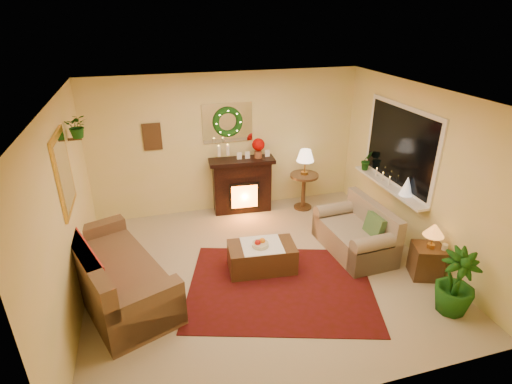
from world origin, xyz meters
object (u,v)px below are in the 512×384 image
object	(u,v)px
fireplace	(242,184)
loveseat	(355,228)
side_table_round	(303,193)
end_table_square	(426,260)
sofa	(116,268)
coffee_table	(262,257)

from	to	relation	value
fireplace	loveseat	distance (m)	2.35
side_table_round	end_table_square	world-z (taller)	side_table_round
fireplace	end_table_square	world-z (taller)	fireplace
loveseat	side_table_round	distance (m)	1.67
side_table_round	end_table_square	distance (m)	2.69
sofa	end_table_square	bearing A→B (deg)	-31.23
sofa	fireplace	size ratio (longest dim) A/B	2.00
end_table_square	coffee_table	distance (m)	2.40
side_table_round	coffee_table	bearing A→B (deg)	-128.25
sofa	coffee_table	xyz separation A→B (m)	(2.04, 0.03, -0.22)
sofa	fireplace	bearing A→B (deg)	20.85
loveseat	side_table_round	size ratio (longest dim) A/B	1.94
sofa	coffee_table	size ratio (longest dim) A/B	2.18
sofa	loveseat	size ratio (longest dim) A/B	1.57
sofa	fireplace	distance (m)	3.01
end_table_square	coffee_table	size ratio (longest dim) A/B	0.50
end_table_square	coffee_table	world-z (taller)	end_table_square
side_table_round	coffee_table	world-z (taller)	side_table_round
end_table_square	coffee_table	xyz separation A→B (m)	(-2.26, 0.81, -0.06)
end_table_square	side_table_round	bearing A→B (deg)	109.29
loveseat	side_table_round	xyz separation A→B (m)	(-0.20, 1.65, -0.09)
coffee_table	sofa	bearing A→B (deg)	-173.34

